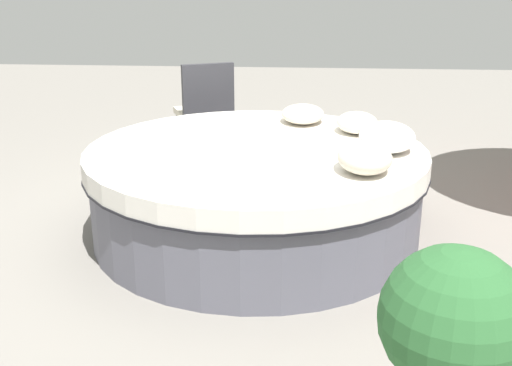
# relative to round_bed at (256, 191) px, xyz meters

# --- Properties ---
(ground_plane) EXTENTS (16.00, 16.00, 0.00)m
(ground_plane) POSITION_rel_round_bed_xyz_m (0.00, 0.00, -0.34)
(ground_plane) COLOR gray
(round_bed) EXTENTS (2.42, 2.42, 0.66)m
(round_bed) POSITION_rel_round_bed_xyz_m (0.00, 0.00, 0.00)
(round_bed) COLOR #595966
(round_bed) RESTS_ON ground_plane
(throw_pillow_0) EXTENTS (0.45, 0.34, 0.18)m
(throw_pillow_0) POSITION_rel_round_bed_xyz_m (-0.49, -0.71, 0.41)
(throw_pillow_0) COLOR beige
(throw_pillow_0) RESTS_ON round_bed
(throw_pillow_1) EXTENTS (0.47, 0.39, 0.20)m
(throw_pillow_1) POSITION_rel_round_bed_xyz_m (-0.01, -0.91, 0.42)
(throw_pillow_1) COLOR white
(throw_pillow_1) RESTS_ON round_bed
(throw_pillow_2) EXTENTS (0.40, 0.31, 0.15)m
(throw_pillow_2) POSITION_rel_round_bed_xyz_m (0.50, -0.75, 0.40)
(throw_pillow_2) COLOR beige
(throw_pillow_2) RESTS_ON round_bed
(throw_pillow_3) EXTENTS (0.47, 0.35, 0.14)m
(throw_pillow_3) POSITION_rel_round_bed_xyz_m (0.79, -0.33, 0.39)
(throw_pillow_3) COLOR beige
(throw_pillow_3) RESTS_ON round_bed
(patio_chair) EXTENTS (0.67, 0.68, 0.98)m
(patio_chair) POSITION_rel_round_bed_xyz_m (1.91, 0.66, 0.22)
(patio_chair) COLOR #333338
(patio_chair) RESTS_ON ground_plane
(planter) EXTENTS (0.57, 0.57, 0.92)m
(planter) POSITION_rel_round_bed_xyz_m (-2.18, -0.90, 0.19)
(planter) COLOR brown
(planter) RESTS_ON ground_plane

